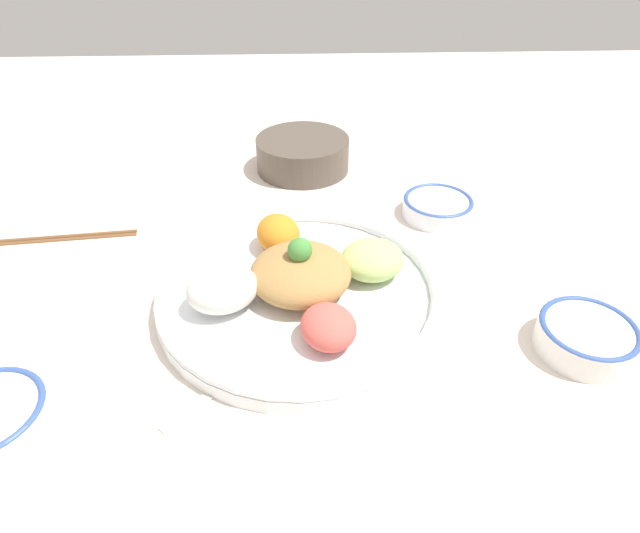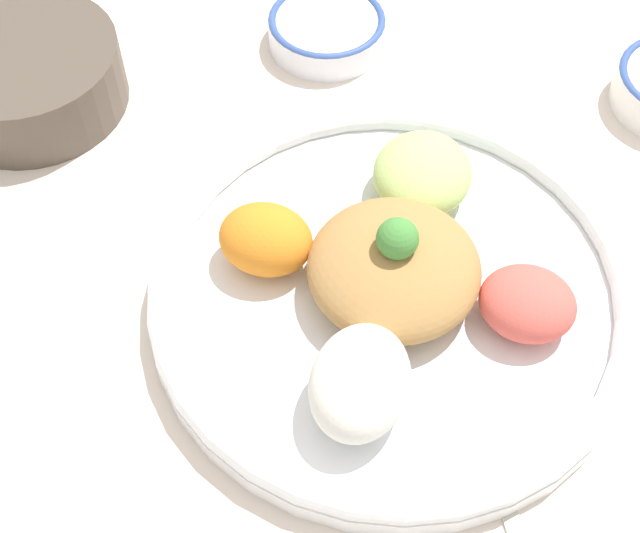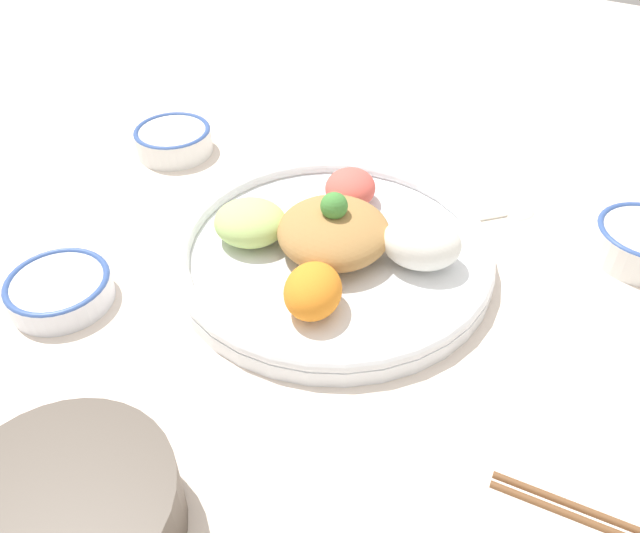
% 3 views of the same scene
% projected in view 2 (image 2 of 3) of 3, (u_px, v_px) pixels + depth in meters
% --- Properties ---
extents(ground_plane, '(2.40, 2.40, 0.00)m').
position_uv_depth(ground_plane, '(360.00, 308.00, 0.71)').
color(ground_plane, silver).
extents(salad_platter, '(0.38, 0.38, 0.10)m').
position_uv_depth(salad_platter, '(392.00, 285.00, 0.70)').
color(salad_platter, white).
rests_on(salad_platter, ground_plane).
extents(rice_bowl_blue, '(0.12, 0.12, 0.03)m').
position_uv_depth(rice_bowl_blue, '(327.00, 29.00, 0.88)').
color(rice_bowl_blue, white).
rests_on(rice_bowl_blue, ground_plane).
extents(side_serving_bowl, '(0.18, 0.18, 0.06)m').
position_uv_depth(side_serving_bowl, '(25.00, 73.00, 0.82)').
color(side_serving_bowl, '#51473D').
rests_on(side_serving_bowl, ground_plane).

